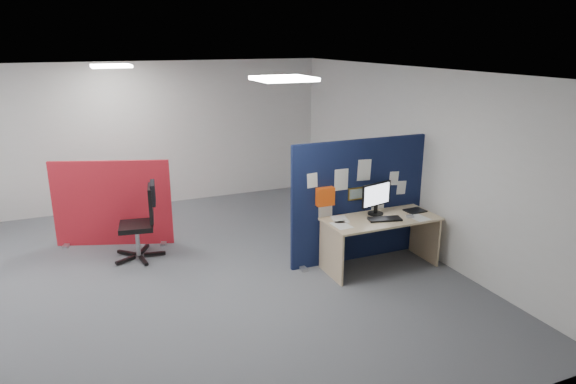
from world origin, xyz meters
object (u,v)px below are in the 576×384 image
object	(u,v)px
office_chair	(144,217)
monitor_main	(376,197)
main_desk	(379,229)
navy_divider	(359,200)
red_divider	(112,204)

from	to	relation	value
office_chair	monitor_main	bearing A→B (deg)	-16.75
main_desk	office_chair	bearing A→B (deg)	151.77
navy_divider	main_desk	bearing A→B (deg)	-71.91
main_desk	monitor_main	bearing A→B (deg)	83.15
red_divider	main_desk	bearing A→B (deg)	-15.12
main_desk	monitor_main	xyz separation A→B (m)	(0.02, 0.13, 0.43)
monitor_main	office_chair	bearing A→B (deg)	140.01
navy_divider	office_chair	bearing A→B (deg)	156.59
red_divider	office_chair	distance (m)	0.79
red_divider	office_chair	bearing A→B (deg)	-42.77
monitor_main	red_divider	distance (m)	3.99
navy_divider	monitor_main	distance (m)	0.28
navy_divider	red_divider	world-z (taller)	navy_divider
office_chair	navy_divider	bearing A→B (deg)	-14.03
red_divider	monitor_main	bearing A→B (deg)	-13.46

